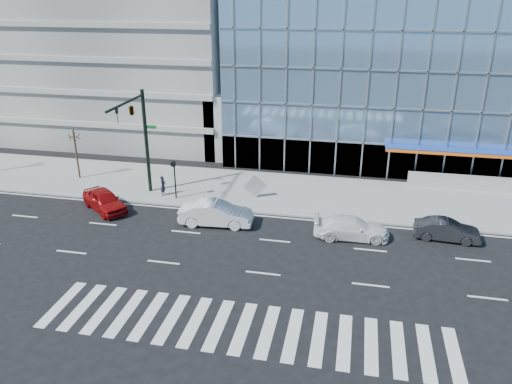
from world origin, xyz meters
TOP-DOWN VIEW (x-y plane):
  - ground at (0.00, 0.00)m, footprint 160.00×160.00m
  - sidewalk at (0.00, 8.00)m, footprint 120.00×8.00m
  - theatre_building at (14.00, 26.00)m, footprint 42.00×26.00m
  - parking_garage at (-20.00, 26.00)m, footprint 24.00×24.00m
  - ramp_block at (-6.00, 18.00)m, footprint 6.00×8.00m
  - traffic_signal at (-11.00, 4.57)m, footprint 1.14×5.74m
  - ped_signal_post at (-8.50, 4.94)m, footprint 0.30×0.33m
  - street_tree_near at (-18.00, 7.50)m, footprint 1.10×1.10m
  - white_suv at (4.75, 1.46)m, footprint 4.97×2.34m
  - white_sedan at (-4.33, 1.52)m, footprint 5.10×2.11m
  - dark_sedan at (10.75, 2.42)m, footprint 4.16×1.69m
  - red_sedan at (-12.92, 2.20)m, footprint 4.66×4.17m
  - pedestrian at (-9.65, 5.37)m, footprint 0.39×0.58m
  - tilted_panel at (-2.64, 6.34)m, footprint 1.80×0.48m

SIDE VIEW (x-z plane):
  - ground at x=0.00m, z-range 0.00..0.00m
  - sidewalk at x=0.00m, z-range 0.00..0.15m
  - dark_sedan at x=10.75m, z-range 0.00..1.34m
  - white_suv at x=4.75m, z-range 0.00..1.40m
  - red_sedan at x=-12.92m, z-range 0.00..1.53m
  - white_sedan at x=-4.33m, z-range 0.00..1.64m
  - pedestrian at x=-9.65m, z-range 0.15..1.70m
  - tilted_panel at x=-2.64m, z-range 0.15..1.98m
  - ped_signal_post at x=-8.50m, z-range 0.64..3.64m
  - ramp_block at x=-6.00m, z-range 0.00..6.00m
  - street_tree_near at x=-18.00m, z-range 1.66..5.89m
  - traffic_signal at x=-11.00m, z-range 2.16..10.16m
  - theatre_building at x=14.00m, z-range 0.00..15.00m
  - parking_garage at x=-20.00m, z-range 0.00..20.00m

